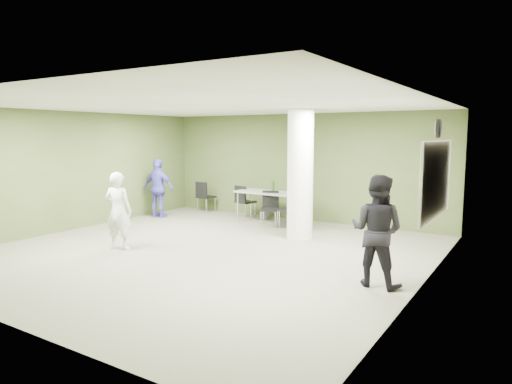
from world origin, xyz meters
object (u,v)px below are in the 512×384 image
Objects in this scene: folding_table at (269,193)px; man_black at (377,231)px; chair_back_left at (204,194)px; woman_white at (118,211)px; man_blue at (159,188)px.

man_black reaches higher than folding_table.
chair_back_left is 4.55m from woman_white.
man_blue is (-2.94, -0.94, 0.04)m from folding_table.
man_black is at bearing 168.80° from woman_white.
folding_table is 4.09m from woman_white.
woman_white is 5.00m from man_black.
man_black reaches higher than chair_back_left.
man_blue is at bearing -159.73° from folding_table.
man_blue is at bearing -75.85° from woman_white.
woman_white reaches higher than chair_back_left.
woman_white is (1.32, -4.35, 0.24)m from chair_back_left.
woman_white is at bearing 8.93° from man_black.
man_blue reaches higher than folding_table.
chair_back_left is at bearing -28.35° from man_black.
woman_white is 3.51m from man_blue.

